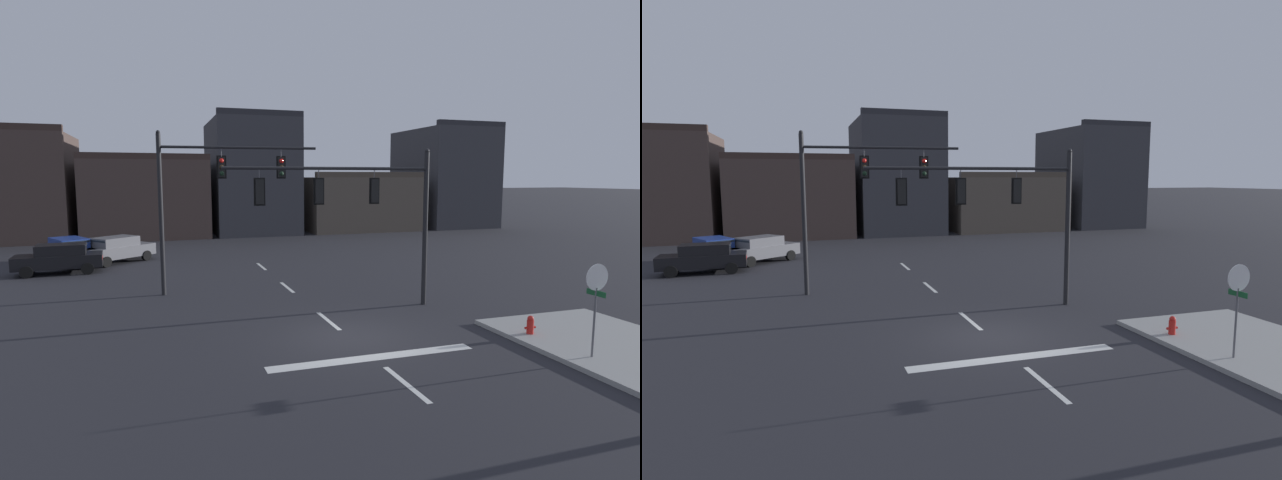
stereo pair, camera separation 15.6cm
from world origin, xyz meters
TOP-DOWN VIEW (x-y plane):
  - ground_plane at (0.00, 0.00)m, footprint 400.00×400.00m
  - sidewalk_near_corner at (7.36, -4.00)m, footprint 5.00×8.00m
  - stop_bar_paint at (0.00, -2.00)m, footprint 6.40×0.50m
  - lane_centreline at (0.00, 2.00)m, footprint 0.16×26.40m
  - signal_mast_near_side at (1.81, 3.20)m, footprint 8.23×0.54m
  - signal_mast_far_side at (-3.69, 7.97)m, footprint 6.97×0.96m
  - stop_sign at (5.76, -4.26)m, footprint 0.76×0.64m
  - car_lot_nearside at (-8.15, 18.13)m, footprint 4.51×4.23m
  - car_lot_middle at (-10.89, 15.29)m, footprint 4.54×2.12m
  - car_lot_farside at (-10.87, 18.39)m, footprint 3.57×4.74m
  - fire_hydrant at (5.60, -1.94)m, footprint 0.40×0.30m
  - building_row at (3.76, 33.94)m, footprint 48.91×12.24m

SIDE VIEW (x-z plane):
  - ground_plane at x=0.00m, z-range 0.00..0.00m
  - lane_centreline at x=0.00m, z-range 0.00..0.01m
  - stop_bar_paint at x=0.00m, z-range 0.00..0.01m
  - sidewalk_near_corner at x=7.36m, z-range 0.00..0.15m
  - fire_hydrant at x=5.60m, z-range -0.05..0.70m
  - car_lot_nearside at x=-8.15m, z-range 0.05..1.66m
  - car_lot_middle at x=-10.89m, z-range 0.05..1.66m
  - car_lot_farside at x=-10.87m, z-range 0.05..1.66m
  - stop_sign at x=5.76m, z-range 0.73..3.56m
  - building_row at x=3.76m, z-range -1.27..9.72m
  - signal_mast_near_side at x=1.81m, z-range 1.10..7.46m
  - signal_mast_far_side at x=-3.69m, z-range 1.20..8.43m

